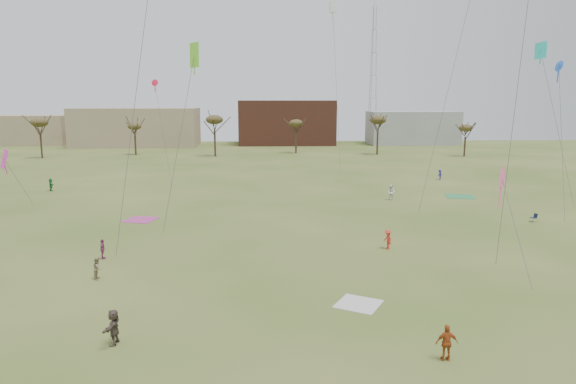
{
  "coord_description": "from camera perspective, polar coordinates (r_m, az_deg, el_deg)",
  "views": [
    {
      "loc": [
        -1.83,
        -24.17,
        11.94
      ],
      "look_at": [
        0.0,
        12.0,
        5.5
      ],
      "focal_mm": 32.12,
      "sensor_mm": 36.0,
      "label": 1
    }
  ],
  "objects": [
    {
      "name": "ground",
      "position": [
        27.02,
        1.34,
        -16.14
      ],
      "size": [
        260.0,
        260.0,
        0.0
      ],
      "primitive_type": "plane",
      "color": "#38531A",
      "rests_on": "ground"
    },
    {
      "name": "spectator_fore_a",
      "position": [
        25.94,
        17.18,
        -15.65
      ],
      "size": [
        1.03,
        0.45,
        1.75
      ],
      "primitive_type": "imported",
      "rotation": [
        0.0,
        0.0,
        3.12
      ],
      "color": "#AC4D1D",
      "rests_on": "ground"
    },
    {
      "name": "spectator_fore_b",
      "position": [
        37.54,
        -20.33,
        -7.92
      ],
      "size": [
        0.61,
        0.76,
        1.49
      ],
      "primitive_type": "imported",
      "rotation": [
        0.0,
        0.0,
        1.64
      ],
      "color": "#8B7958",
      "rests_on": "ground"
    },
    {
      "name": "spectator_fore_c",
      "position": [
        27.69,
        -18.74,
        -13.96
      ],
      "size": [
        0.71,
        1.73,
        1.81
      ],
      "primitive_type": "imported",
      "rotation": [
        0.0,
        0.0,
        4.6
      ],
      "color": "brown",
      "rests_on": "ground"
    },
    {
      "name": "flyer_mid_b",
      "position": [
        42.89,
        10.98,
        -5.16
      ],
      "size": [
        0.85,
        1.16,
        1.6
      ],
      "primitive_type": "imported",
      "rotation": [
        0.0,
        0.0,
        4.99
      ],
      "color": "red",
      "rests_on": "ground"
    },
    {
      "name": "spectator_mid_d",
      "position": [
        42.0,
        -19.84,
        -5.95
      ],
      "size": [
        0.54,
        0.96,
        1.55
      ],
      "primitive_type": "imported",
      "rotation": [
        0.0,
        0.0,
        1.76
      ],
      "color": "#943D6B",
      "rests_on": "ground"
    },
    {
      "name": "spectator_mid_e",
      "position": [
        63.75,
        11.35,
        -0.05
      ],
      "size": [
        1.15,
        1.07,
        1.89
      ],
      "primitive_type": "imported",
      "rotation": [
        0.0,
        0.0,
        5.77
      ],
      "color": "white",
      "rests_on": "ground"
    },
    {
      "name": "flyer_far_a",
      "position": [
        75.89,
        -24.77,
        0.75
      ],
      "size": [
        1.31,
        1.59,
        1.71
      ],
      "primitive_type": "imported",
      "rotation": [
        0.0,
        0.0,
        2.17
      ],
      "color": "#277738",
      "rests_on": "ground"
    },
    {
      "name": "flyer_far_c",
      "position": [
        82.15,
        16.45,
        1.85
      ],
      "size": [
        0.63,
        1.03,
        1.54
      ],
      "primitive_type": "imported",
      "rotation": [
        0.0,
        0.0,
        4.77
      ],
      "color": "navy",
      "rests_on": "ground"
    },
    {
      "name": "blanket_cream",
      "position": [
        31.62,
        7.8,
        -12.19
      ],
      "size": [
        3.33,
        3.33,
        0.03
      ],
      "primitive_type": "cube",
      "rotation": [
        0.0,
        0.0,
        1.04
      ],
      "color": "silver",
      "rests_on": "ground"
    },
    {
      "name": "blanket_plum",
      "position": [
        54.48,
        -16.0,
        -2.97
      ],
      "size": [
        3.64,
        3.64,
        0.03
      ],
      "primitive_type": "cube",
      "rotation": [
        0.0,
        0.0,
        2.87
      ],
      "color": "#B03681",
      "rests_on": "ground"
    },
    {
      "name": "blanket_olive",
      "position": [
        68.58,
        18.5,
        -0.47
      ],
      "size": [
        4.11,
        4.11,
        0.03
      ],
      "primitive_type": "cube",
      "rotation": [
        0.0,
        0.0,
        2.91
      ],
      "color": "#2E804B",
      "rests_on": "ground"
    },
    {
      "name": "camp_chair_right",
      "position": [
        56.97,
        25.53,
        -2.75
      ],
      "size": [
        0.6,
        0.56,
        0.87
      ],
      "rotation": [
        0.0,
        0.0,
        4.84
      ],
      "color": "#131B34",
      "rests_on": "ground"
    },
    {
      "name": "kites_aloft",
      "position": [
        56.34,
        0.64,
        19.04
      ],
      "size": [
        60.08,
        70.41,
        26.4
      ],
      "color": "silver",
      "rests_on": "ground"
    },
    {
      "name": "tree_line",
      "position": [
        103.41,
        -3.49,
        7.37
      ],
      "size": [
        117.44,
        49.32,
        8.91
      ],
      "color": "#3A2B1E",
      "rests_on": "ground"
    },
    {
      "name": "building_tan",
      "position": [
        143.24,
        -16.41,
        6.9
      ],
      "size": [
        32.0,
        14.0,
        10.0
      ],
      "primitive_type": "cube",
      "color": "#937F60",
      "rests_on": "ground"
    },
    {
      "name": "building_brick",
      "position": [
        144.46,
        -0.19,
        7.72
      ],
      "size": [
        26.0,
        16.0,
        12.0
      ],
      "primitive_type": "cube",
      "color": "brown",
      "rests_on": "ground"
    },
    {
      "name": "building_grey",
      "position": [
        148.39,
        13.58,
        6.93
      ],
      "size": [
        24.0,
        12.0,
        9.0
      ],
      "primitive_type": "cube",
      "color": "gray",
      "rests_on": "ground"
    },
    {
      "name": "building_tan_west",
      "position": [
        159.44,
        -26.4,
        6.18
      ],
      "size": [
        20.0,
        12.0,
        8.0
      ],
      "primitive_type": "cube",
      "color": "#937F60",
      "rests_on": "ground"
    },
    {
      "name": "radio_tower",
      "position": [
        152.71,
        9.36,
        12.68
      ],
      "size": [
        1.51,
        1.72,
        41.0
      ],
      "color": "#9EA3A8",
      "rests_on": "ground"
    }
  ]
}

